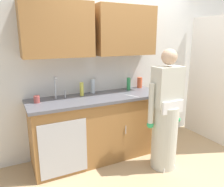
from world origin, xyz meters
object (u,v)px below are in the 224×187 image
(sink, at_px, (61,102))
(bottle_water_tall, at_px, (82,89))
(bottle_cleaner_spray, at_px, (129,84))
(bottle_water_short, at_px, (93,86))
(cup_by_sink, at_px, (37,99))
(bottle_dish_liquid, at_px, (140,83))
(knife_on_counter, at_px, (132,96))
(person_at_sink, at_px, (165,120))

(sink, relative_size, bottle_water_tall, 2.58)
(bottle_cleaner_spray, bearing_deg, bottle_water_short, 173.62)
(bottle_water_tall, distance_m, cup_by_sink, 0.64)
(bottle_water_tall, bearing_deg, cup_by_sink, -171.83)
(bottle_water_short, distance_m, bottle_dish_liquid, 0.83)
(sink, height_order, bottle_water_short, sink)
(sink, relative_size, knife_on_counter, 2.08)
(bottle_water_short, height_order, knife_on_counter, bottle_water_short)
(bottle_water_short, xyz_separation_m, bottle_water_tall, (-0.20, -0.07, -0.01))
(bottle_water_short, bearing_deg, knife_on_counter, -44.46)
(sink, height_order, bottle_cleaner_spray, sink)
(cup_by_sink, bearing_deg, bottle_water_short, 11.19)
(cup_by_sink, bearing_deg, knife_on_counter, -11.54)
(bottle_water_short, relative_size, bottle_water_tall, 1.10)
(person_at_sink, xyz_separation_m, bottle_water_short, (-0.69, 0.87, 0.35))
(person_at_sink, bearing_deg, sink, 151.89)
(sink, bearing_deg, bottle_water_tall, 22.99)
(bottle_cleaner_spray, bearing_deg, sink, -172.35)
(person_at_sink, xyz_separation_m, knife_on_counter, (-0.26, 0.44, 0.25))
(bottle_water_tall, xyz_separation_m, knife_on_counter, (0.63, -0.35, -0.09))
(person_at_sink, distance_m, bottle_cleaner_spray, 0.88)
(bottle_water_short, relative_size, cup_by_sink, 2.30)
(knife_on_counter, bearing_deg, person_at_sink, -173.27)
(person_at_sink, bearing_deg, bottle_dish_liquid, 80.33)
(person_at_sink, relative_size, bottle_water_short, 7.57)
(bottle_water_short, height_order, bottle_cleaner_spray, bottle_water_short)
(bottle_water_tall, height_order, knife_on_counter, bottle_water_tall)
(bottle_water_tall, bearing_deg, person_at_sink, -41.87)
(cup_by_sink, bearing_deg, bottle_water_tall, 8.17)
(sink, height_order, bottle_water_tall, sink)
(sink, distance_m, bottle_water_tall, 0.38)
(bottle_cleaner_spray, height_order, cup_by_sink, bottle_cleaner_spray)
(bottle_water_short, bearing_deg, sink, -157.97)
(person_at_sink, height_order, cup_by_sink, person_at_sink)
(person_at_sink, relative_size, knife_on_counter, 6.75)
(bottle_cleaner_spray, bearing_deg, person_at_sink, -82.79)
(sink, xyz_separation_m, cup_by_sink, (-0.30, 0.05, 0.06))
(sink, xyz_separation_m, bottle_water_tall, (0.33, 0.14, 0.11))
(bottle_water_tall, relative_size, bottle_dish_liquid, 1.11)
(bottle_water_short, relative_size, bottle_dish_liquid, 1.22)
(sink, relative_size, bottle_dish_liquid, 2.85)
(sink, height_order, person_at_sink, person_at_sink)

